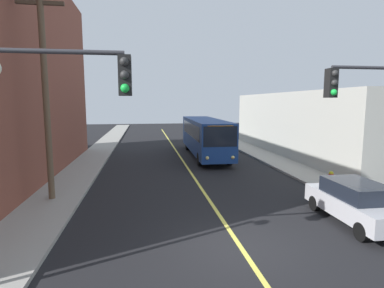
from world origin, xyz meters
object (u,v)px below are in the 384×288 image
at_px(city_bus, 205,135).
at_px(fire_hydrant, 331,179).
at_px(utility_pole_near, 45,76).
at_px(parked_car_silver, 355,202).
at_px(traffic_signal_left_corner, 45,116).
at_px(traffic_signal_right_corner, 380,112).

height_order(city_bus, fire_hydrant, city_bus).
distance_m(city_bus, utility_pole_near, 15.31).
relative_size(city_bus, parked_car_silver, 2.75).
bearing_deg(fire_hydrant, utility_pole_near, 179.59).
height_order(utility_pole_near, traffic_signal_left_corner, utility_pole_near).
height_order(city_bus, parked_car_silver, city_bus).
distance_m(city_bus, parked_car_silver, 16.10).
distance_m(parked_car_silver, traffic_signal_right_corner, 3.51).
bearing_deg(city_bus, utility_pole_near, -130.33).
height_order(utility_pole_near, fire_hydrant, utility_pole_near).
height_order(parked_car_silver, fire_hydrant, parked_car_silver).
bearing_deg(utility_pole_near, city_bus, 49.67).
bearing_deg(traffic_signal_right_corner, city_bus, 101.22).
distance_m(city_bus, traffic_signal_left_corner, 19.83).
height_order(traffic_signal_left_corner, fire_hydrant, traffic_signal_left_corner).
height_order(parked_car_silver, utility_pole_near, utility_pole_near).
distance_m(city_bus, traffic_signal_right_corner, 16.69).
distance_m(utility_pole_near, traffic_signal_right_corner, 13.77).
xyz_separation_m(city_bus, fire_hydrant, (4.65, -11.37, -1.23)).
xyz_separation_m(city_bus, traffic_signal_right_corner, (3.21, -16.18, 2.49)).
xyz_separation_m(city_bus, utility_pole_near, (-9.57, -11.27, 3.98)).
relative_size(utility_pole_near, fire_hydrant, 12.24).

